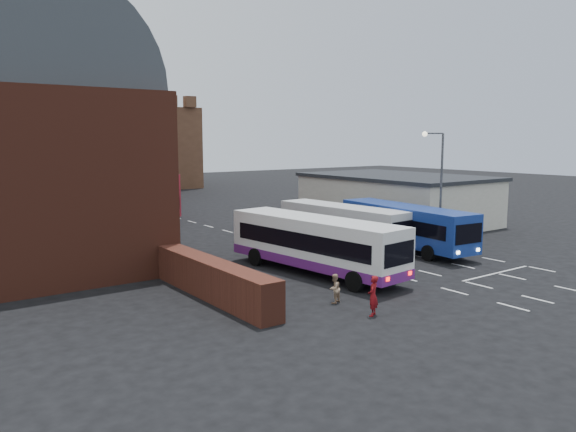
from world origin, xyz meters
TOP-DOWN VIEW (x-y plane):
  - ground at (0.00, 0.00)m, footprint 180.00×180.00m
  - railway_station at (-15.50, 21.00)m, footprint 12.00×28.00m
  - forecourt_wall at (-10.20, 2.00)m, footprint 1.20×10.00m
  - cream_building at (15.00, 14.00)m, footprint 10.40×16.40m
  - brick_terrace at (-6.00, 46.00)m, footprint 22.00×10.00m
  - castle_keep at (6.00, 66.00)m, footprint 22.00×22.00m
  - bus_white_outbound at (-3.19, 3.07)m, footprint 3.87×11.71m
  - bus_white_inbound at (3.26, 8.02)m, footprint 3.24×10.66m
  - bus_blue at (6.00, 4.71)m, footprint 3.59×11.14m
  - bus_red_double at (-1.67, 30.87)m, footprint 3.11×10.81m
  - street_lamp at (8.34, 4.01)m, footprint 1.53×0.76m
  - pedestrian_red at (-5.99, -4.37)m, footprint 0.76×0.70m
  - pedestrian_beige at (-6.10, -1.98)m, footprint 0.78×0.69m

SIDE VIEW (x-z plane):
  - ground at x=0.00m, z-range 0.00..0.00m
  - pedestrian_beige at x=-6.10m, z-range 0.00..1.37m
  - pedestrian_red at x=-5.99m, z-range 0.00..1.75m
  - forecourt_wall at x=-10.20m, z-range 0.00..1.80m
  - bus_white_inbound at x=3.26m, z-range 0.26..3.13m
  - bus_blue at x=6.00m, z-range 0.27..3.26m
  - bus_white_outbound at x=-3.19m, z-range 0.28..3.42m
  - cream_building at x=15.00m, z-range 0.03..4.28m
  - bus_red_double at x=-1.67m, z-range 0.13..4.42m
  - street_lamp at x=8.34m, z-range 0.82..8.80m
  - brick_terrace at x=-6.00m, z-range 0.00..11.00m
  - castle_keep at x=6.00m, z-range 0.00..12.00m
  - railway_station at x=-15.50m, z-range -0.36..15.64m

